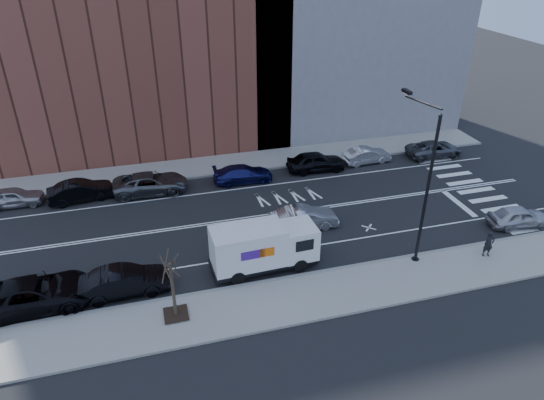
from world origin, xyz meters
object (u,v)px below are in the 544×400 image
fedex_van (263,247)px  driving_sedan (304,218)px  far_parked_a (13,197)px  far_parked_b (81,191)px  pedestrian (489,244)px  near_parked_front (519,217)px

fedex_van → driving_sedan: fedex_van is taller
far_parked_a → driving_sedan: bearing=-113.3°
far_parked_b → driving_sedan: bearing=-126.7°
fedex_van → pedestrian: (12.98, -2.58, -0.48)m
fedex_van → far_parked_a: fedex_van is taller
far_parked_a → pedestrian: bearing=-116.5°
far_parked_b → pedestrian: size_ratio=2.71×
driving_sedan → far_parked_b: bearing=62.3°
fedex_van → far_parked_b: 15.44m
driving_sedan → near_parked_front: 14.09m
fedex_van → pedestrian: bearing=-13.6°
far_parked_b → near_parked_front: 30.03m
fedex_van → pedestrian: size_ratio=3.72×
near_parked_front → pedestrian: size_ratio=2.43×
driving_sedan → near_parked_front: size_ratio=1.09×
far_parked_a → near_parked_front: size_ratio=0.98×
driving_sedan → near_parked_front: bearing=-103.4°
fedex_van → far_parked_a: (-15.06, 11.69, -0.78)m
far_parked_a → pedestrian: (28.04, -14.27, 0.30)m
fedex_van → near_parked_front: 17.28m
far_parked_a → far_parked_b: 4.53m
fedex_van → driving_sedan: (3.62, 3.47, -0.73)m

